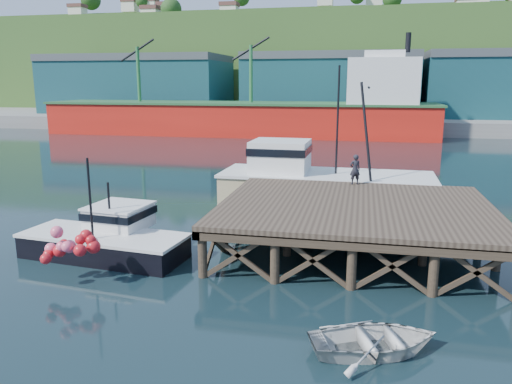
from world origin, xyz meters
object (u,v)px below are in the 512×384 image
(boat_navy, at_px, (121,235))
(dockworker, at_px, (355,169))
(dinghy, at_px, (375,340))
(trawler, at_px, (321,180))
(boat_black, at_px, (108,237))

(boat_navy, height_order, dockworker, dockworker)
(boat_navy, distance_m, dinghy, 13.11)
(dinghy, relative_size, dockworker, 2.29)
(dinghy, distance_m, dockworker, 13.70)
(dinghy, bearing_deg, boat_navy, 38.88)
(trawler, bearing_deg, boat_navy, -129.78)
(boat_black, relative_size, dockworker, 4.66)
(boat_navy, bearing_deg, dinghy, -25.03)
(boat_navy, distance_m, dockworker, 12.43)
(boat_black, bearing_deg, trawler, 57.45)
(trawler, height_order, dinghy, trawler)
(boat_black, height_order, dinghy, boat_black)
(trawler, xyz_separation_m, dockworker, (1.98, -2.85, 1.20))
(trawler, bearing_deg, dockworker, -53.59)
(trawler, distance_m, dinghy, 16.58)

